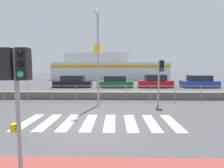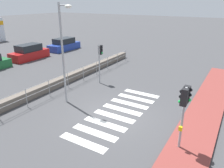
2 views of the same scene
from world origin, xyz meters
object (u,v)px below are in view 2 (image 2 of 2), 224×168
object	(u,v)px
traffic_light_near	(185,102)
parked_car_blue	(64,45)
traffic_light_far	(100,56)
streetlamp	(64,44)
parked_car_red	(29,53)

from	to	relation	value
traffic_light_near	parked_car_blue	bearing A→B (deg)	55.15
traffic_light_far	streetlamp	size ratio (longest dim) A/B	0.49
traffic_light_far	parked_car_blue	bearing A→B (deg)	54.72
parked_car_red	parked_car_blue	size ratio (longest dim) A/B	0.96
traffic_light_near	parked_car_blue	xyz separation A→B (m)	(12.30, 17.67, -1.55)
traffic_light_far	parked_car_red	distance (m)	10.72
traffic_light_near	traffic_light_far	xyz separation A→B (m)	(4.92, 7.24, -0.09)
traffic_light_near	parked_car_blue	world-z (taller)	traffic_light_near
streetlamp	parked_car_blue	bearing A→B (deg)	43.46
streetlamp	parked_car_red	size ratio (longest dim) A/B	1.42
parked_car_red	traffic_light_near	bearing A→B (deg)	-111.52
traffic_light_near	parked_car_red	size ratio (longest dim) A/B	0.69
parked_car_red	parked_car_blue	distance (m)	5.33
traffic_light_far	streetlamp	distance (m)	4.17
parked_car_blue	streetlamp	bearing A→B (deg)	-136.54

